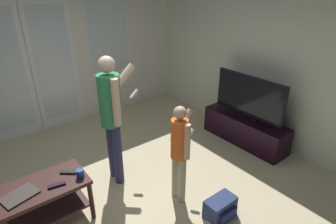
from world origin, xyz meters
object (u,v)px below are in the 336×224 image
object	(u,v)px
coffee_table	(44,196)
flat_screen_tv	(249,97)
backpack	(221,208)
laptop_closed	(19,196)
tv_remote_black	(68,172)
person_adult	(112,111)
person_child	(180,146)
tv_stand	(245,130)
cup_near_edge	(80,173)
dvd_remote_slim	(57,185)
loose_keyboard	(217,211)

from	to	relation	value
coffee_table	flat_screen_tv	size ratio (longest dim) A/B	0.72
backpack	laptop_closed	world-z (taller)	laptop_closed
flat_screen_tv	tv_remote_black	size ratio (longest dim) A/B	7.08
person_adult	person_child	world-z (taller)	person_adult
coffee_table	backpack	bearing A→B (deg)	-35.11
tv_stand	person_child	size ratio (longest dim) A/B	1.16
backpack	cup_near_edge	bearing A→B (deg)	140.81
flat_screen_tv	dvd_remote_slim	bearing A→B (deg)	177.76
person_child	dvd_remote_slim	xyz separation A→B (m)	(-1.23, 0.46, -0.20)
coffee_table	backpack	size ratio (longest dim) A/B	2.45
cup_near_edge	dvd_remote_slim	xyz separation A→B (m)	(-0.24, 0.01, -0.04)
coffee_table	person_adult	world-z (taller)	person_adult
cup_near_edge	tv_stand	bearing A→B (deg)	-2.22
loose_keyboard	tv_remote_black	bearing A→B (deg)	140.48
coffee_table	tv_remote_black	distance (m)	0.32
flat_screen_tv	loose_keyboard	size ratio (longest dim) A/B	2.67
flat_screen_tv	laptop_closed	distance (m)	3.25
flat_screen_tv	loose_keyboard	xyz separation A→B (m)	(-1.48, -0.79, -0.77)
coffee_table	tv_stand	distance (m)	3.04
laptop_closed	tv_remote_black	bearing A→B (deg)	-7.69
coffee_table	backpack	xyz separation A→B (m)	(1.52, -1.07, -0.26)
flat_screen_tv	cup_near_edge	world-z (taller)	flat_screen_tv
flat_screen_tv	backpack	xyz separation A→B (m)	(-1.50, -0.85, -0.67)
loose_keyboard	laptop_closed	size ratio (longest dim) A/B	1.45
coffee_table	person_adult	distance (m)	1.16
loose_keyboard	flat_screen_tv	bearing A→B (deg)	28.16
coffee_table	tv_remote_black	size ratio (longest dim) A/B	5.13
flat_screen_tv	tv_remote_black	xyz separation A→B (m)	(-2.74, 0.25, -0.26)
tv_remote_black	dvd_remote_slim	world-z (taller)	same
person_child	laptop_closed	xyz separation A→B (m)	(-1.56, 0.53, -0.20)
tv_stand	flat_screen_tv	xyz separation A→B (m)	(-0.00, 0.00, 0.56)
coffee_table	laptop_closed	xyz separation A→B (m)	(-0.21, -0.04, 0.15)
coffee_table	dvd_remote_slim	world-z (taller)	dvd_remote_slim
coffee_table	person_child	world-z (taller)	person_child
laptop_closed	coffee_table	bearing A→B (deg)	-4.55
backpack	cup_near_edge	xyz separation A→B (m)	(-1.16, 0.95, 0.45)
person_adult	person_child	xyz separation A→B (m)	(0.39, -0.79, -0.26)
person_adult	loose_keyboard	bearing A→B (deg)	-64.51
coffee_table	dvd_remote_slim	size ratio (longest dim) A/B	5.13
loose_keyboard	tv_remote_black	xyz separation A→B (m)	(-1.26, 1.04, 0.51)
coffee_table	dvd_remote_slim	distance (m)	0.22
coffee_table	flat_screen_tv	world-z (taller)	flat_screen_tv
tv_remote_black	backpack	bearing A→B (deg)	-1.37
coffee_table	backpack	world-z (taller)	coffee_table
laptop_closed	flat_screen_tv	bearing A→B (deg)	-18.48
person_adult	flat_screen_tv	bearing A→B (deg)	-12.16
backpack	person_adult	bearing A→B (deg)	113.76
person_adult	laptop_closed	bearing A→B (deg)	-167.24
flat_screen_tv	backpack	distance (m)	1.85
coffee_table	tv_stand	world-z (taller)	coffee_table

